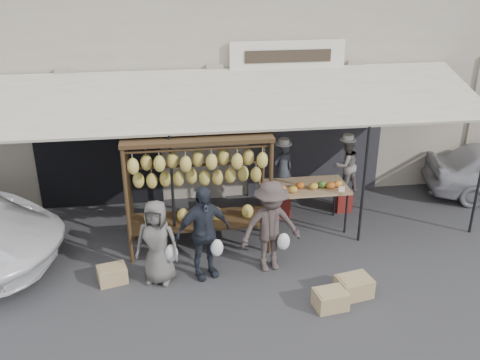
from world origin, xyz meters
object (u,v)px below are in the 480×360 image
object	(u,v)px
banana_rack	(198,170)
crate_near_a	(330,299)
vendor_left	(283,170)
customer_mid	(203,232)
crate_far	(112,275)
produce_table	(304,188)
crate_near_b	(354,287)
customer_left	(157,242)
vendor_right	(346,165)
customer_right	(271,227)

from	to	relation	value
banana_rack	crate_near_a	distance (m)	3.16
vendor_left	crate_near_a	distance (m)	3.30
customer_mid	crate_far	distance (m)	1.70
produce_table	crate_near_b	bearing A→B (deg)	-83.76
banana_rack	crate_near_b	bearing A→B (deg)	-38.09
customer_left	crate_near_b	distance (m)	3.29
vendor_left	customer_left	bearing A→B (deg)	22.00
crate_far	produce_table	bearing A→B (deg)	21.18
produce_table	vendor_right	world-z (taller)	vendor_right
banana_rack	crate_near_a	world-z (taller)	banana_rack
customer_left	customer_right	bearing A→B (deg)	18.96
produce_table	customer_left	xyz separation A→B (m)	(-2.86, -1.49, -0.14)
vendor_left	crate_far	distance (m)	3.98
vendor_left	customer_mid	world-z (taller)	customer_mid
customer_left	customer_right	world-z (taller)	customer_right
vendor_left	customer_mid	size ratio (longest dim) A/B	0.71
customer_left	crate_near_b	xyz separation A→B (m)	(3.12, -0.86, -0.58)
customer_right	vendor_right	bearing A→B (deg)	35.62
vendor_right	crate_near_a	bearing A→B (deg)	52.62
crate_near_a	crate_near_b	xyz separation A→B (m)	(0.47, 0.26, 0.01)
vendor_right	crate_far	distance (m)	5.20
customer_right	crate_far	world-z (taller)	customer_right
banana_rack	vendor_right	size ratio (longest dim) A/B	2.20
customer_left	banana_rack	bearing A→B (deg)	67.79
vendor_left	crate_near_a	bearing A→B (deg)	74.84
customer_left	customer_right	xyz separation A→B (m)	(1.92, 0.11, 0.09)
crate_near_b	crate_far	world-z (taller)	crate_near_b
produce_table	crate_far	world-z (taller)	produce_table
vendor_right	crate_far	size ratio (longest dim) A/B	2.53
banana_rack	vendor_left	xyz separation A→B (m)	(1.78, 1.08, -0.54)
vendor_left	vendor_right	distance (m)	1.36
crate_near_b	produce_table	bearing A→B (deg)	96.24
customer_left	crate_near_a	size ratio (longest dim) A/B	2.98
produce_table	customer_mid	bearing A→B (deg)	-145.80
crate_near_b	crate_far	bearing A→B (deg)	166.52
crate_near_a	crate_near_b	world-z (taller)	crate_near_b
vendor_right	customer_right	xyz separation A→B (m)	(-1.98, -2.02, -0.21)
customer_mid	customer_right	world-z (taller)	customer_mid
customer_mid	customer_right	bearing A→B (deg)	-17.20
vendor_left	customer_left	world-z (taller)	vendor_left
customer_left	vendor_right	bearing A→B (deg)	44.33
vendor_left	vendor_right	size ratio (longest dim) A/B	1.01
vendor_left	customer_mid	xyz separation A→B (m)	(-1.78, -2.00, -0.20)
produce_table	crate_near_a	world-z (taller)	produce_table
customer_left	crate_far	bearing A→B (deg)	-169.63
banana_rack	vendor_left	bearing A→B (deg)	31.16
produce_table	crate_near_a	xyz separation A→B (m)	(-0.21, -2.61, -0.73)
produce_table	crate_near_a	bearing A→B (deg)	-94.69
vendor_right	customer_left	bearing A→B (deg)	12.36
produce_table	customer_left	size ratio (longest dim) A/B	1.15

